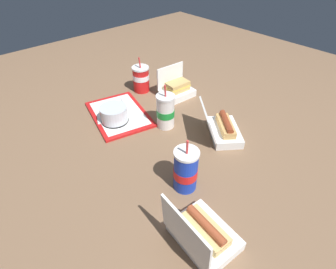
{
  "coord_description": "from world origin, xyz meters",
  "views": [
    {
      "loc": [
        0.68,
        -0.64,
        0.78
      ],
      "look_at": [
        0.01,
        -0.04,
        0.05
      ],
      "focal_mm": 28.0,
      "sensor_mm": 36.0,
      "label": 1
    }
  ],
  "objects_px": {
    "cake_container": "(114,114)",
    "clamshell_hotdog_right": "(202,234)",
    "ketchup_cup": "(110,104)",
    "clamshell_sandwich_front": "(177,89)",
    "food_tray": "(119,114)",
    "plastic_fork": "(124,102)",
    "soda_cup_front": "(141,78)",
    "soda_cup_left": "(186,170)",
    "soda_cup_corner": "(165,111)",
    "clamshell_hotdog_back": "(223,129)"
  },
  "relations": [
    {
      "from": "clamshell_hotdog_back",
      "to": "ketchup_cup",
      "type": "bearing_deg",
      "value": -154.24
    },
    {
      "from": "plastic_fork",
      "to": "soda_cup_left",
      "type": "height_order",
      "value": "soda_cup_left"
    },
    {
      "from": "clamshell_hotdog_right",
      "to": "ketchup_cup",
      "type": "bearing_deg",
      "value": 166.71
    },
    {
      "from": "soda_cup_corner",
      "to": "clamshell_sandwich_front",
      "type": "bearing_deg",
      "value": 125.89
    },
    {
      "from": "clamshell_hotdog_right",
      "to": "food_tray",
      "type": "bearing_deg",
      "value": 165.25
    },
    {
      "from": "ketchup_cup",
      "to": "clamshell_hotdog_right",
      "type": "bearing_deg",
      "value": -13.29
    },
    {
      "from": "soda_cup_left",
      "to": "soda_cup_corner",
      "type": "xyz_separation_m",
      "value": [
        -0.33,
        0.2,
        -0.0
      ]
    },
    {
      "from": "food_tray",
      "to": "cake_container",
      "type": "xyz_separation_m",
      "value": [
        0.04,
        -0.05,
        0.04
      ]
    },
    {
      "from": "food_tray",
      "to": "soda_cup_left",
      "type": "distance_m",
      "value": 0.57
    },
    {
      "from": "clamshell_hotdog_right",
      "to": "soda_cup_left",
      "type": "height_order",
      "value": "soda_cup_left"
    },
    {
      "from": "cake_container",
      "to": "clamshell_hotdog_right",
      "type": "bearing_deg",
      "value": -11.66
    },
    {
      "from": "soda_cup_corner",
      "to": "plastic_fork",
      "type": "bearing_deg",
      "value": -171.94
    },
    {
      "from": "food_tray",
      "to": "clamshell_hotdog_back",
      "type": "bearing_deg",
      "value": 29.61
    },
    {
      "from": "cake_container",
      "to": "clamshell_hotdog_right",
      "type": "xyz_separation_m",
      "value": [
        0.71,
        -0.15,
        -0.01
      ]
    },
    {
      "from": "ketchup_cup",
      "to": "clamshell_hotdog_right",
      "type": "distance_m",
      "value": 0.86
    },
    {
      "from": "food_tray",
      "to": "soda_cup_left",
      "type": "height_order",
      "value": "soda_cup_left"
    },
    {
      "from": "cake_container",
      "to": "soda_cup_corner",
      "type": "height_order",
      "value": "soda_cup_corner"
    },
    {
      "from": "ketchup_cup",
      "to": "clamshell_sandwich_front",
      "type": "relative_size",
      "value": 0.21
    },
    {
      "from": "cake_container",
      "to": "soda_cup_front",
      "type": "height_order",
      "value": "soda_cup_front"
    },
    {
      "from": "soda_cup_front",
      "to": "ketchup_cup",
      "type": "bearing_deg",
      "value": -79.98
    },
    {
      "from": "cake_container",
      "to": "clamshell_sandwich_front",
      "type": "relative_size",
      "value": 0.71
    },
    {
      "from": "clamshell_sandwich_front",
      "to": "soda_cup_front",
      "type": "height_order",
      "value": "soda_cup_front"
    },
    {
      "from": "clamshell_hotdog_right",
      "to": "clamshell_sandwich_front",
      "type": "bearing_deg",
      "value": 141.49
    },
    {
      "from": "cake_container",
      "to": "soda_cup_left",
      "type": "xyz_separation_m",
      "value": [
        0.52,
        -0.03,
        0.04
      ]
    },
    {
      "from": "ketchup_cup",
      "to": "soda_cup_corner",
      "type": "relative_size",
      "value": 0.17
    },
    {
      "from": "soda_cup_front",
      "to": "soda_cup_left",
      "type": "xyz_separation_m",
      "value": [
        0.69,
        -0.33,
        0.01
      ]
    },
    {
      "from": "clamshell_hotdog_right",
      "to": "soda_cup_front",
      "type": "height_order",
      "value": "soda_cup_front"
    },
    {
      "from": "clamshell_sandwich_front",
      "to": "soda_cup_corner",
      "type": "bearing_deg",
      "value": -54.11
    },
    {
      "from": "soda_cup_left",
      "to": "soda_cup_corner",
      "type": "relative_size",
      "value": 1.02
    },
    {
      "from": "clamshell_hotdog_back",
      "to": "soda_cup_corner",
      "type": "xyz_separation_m",
      "value": [
        -0.23,
        -0.14,
        0.04
      ]
    },
    {
      "from": "soda_cup_corner",
      "to": "clamshell_hotdog_back",
      "type": "bearing_deg",
      "value": 31.61
    },
    {
      "from": "food_tray",
      "to": "plastic_fork",
      "type": "height_order",
      "value": "plastic_fork"
    },
    {
      "from": "clamshell_hotdog_right",
      "to": "cake_container",
      "type": "bearing_deg",
      "value": 168.34
    },
    {
      "from": "plastic_fork",
      "to": "cake_container",
      "type": "bearing_deg",
      "value": -29.06
    },
    {
      "from": "food_tray",
      "to": "plastic_fork",
      "type": "bearing_deg",
      "value": 130.07
    },
    {
      "from": "clamshell_sandwich_front",
      "to": "clamshell_hotdog_back",
      "type": "relative_size",
      "value": 0.7
    },
    {
      "from": "cake_container",
      "to": "soda_cup_front",
      "type": "xyz_separation_m",
      "value": [
        -0.17,
        0.3,
        0.03
      ]
    },
    {
      "from": "food_tray",
      "to": "cake_container",
      "type": "relative_size",
      "value": 3.13
    },
    {
      "from": "soda_cup_front",
      "to": "soda_cup_left",
      "type": "bearing_deg",
      "value": -25.35
    },
    {
      "from": "plastic_fork",
      "to": "soda_cup_front",
      "type": "xyz_separation_m",
      "value": [
        -0.06,
        0.17,
        0.06
      ]
    },
    {
      "from": "clamshell_hotdog_right",
      "to": "soda_cup_corner",
      "type": "height_order",
      "value": "soda_cup_corner"
    },
    {
      "from": "plastic_fork",
      "to": "clamshell_sandwich_front",
      "type": "distance_m",
      "value": 0.31
    },
    {
      "from": "clamshell_hotdog_right",
      "to": "soda_cup_left",
      "type": "distance_m",
      "value": 0.23
    },
    {
      "from": "clamshell_sandwich_front",
      "to": "ketchup_cup",
      "type": "bearing_deg",
      "value": -111.8
    },
    {
      "from": "soda_cup_front",
      "to": "soda_cup_corner",
      "type": "bearing_deg",
      "value": -19.68
    },
    {
      "from": "plastic_fork",
      "to": "clamshell_hotdog_back",
      "type": "bearing_deg",
      "value": 40.12
    },
    {
      "from": "cake_container",
      "to": "soda_cup_left",
      "type": "bearing_deg",
      "value": -3.12
    },
    {
      "from": "plastic_fork",
      "to": "clamshell_hotdog_right",
      "type": "relative_size",
      "value": 0.51
    },
    {
      "from": "cake_container",
      "to": "soda_cup_corner",
      "type": "relative_size",
      "value": 0.59
    },
    {
      "from": "soda_cup_left",
      "to": "soda_cup_corner",
      "type": "height_order",
      "value": "soda_cup_left"
    }
  ]
}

